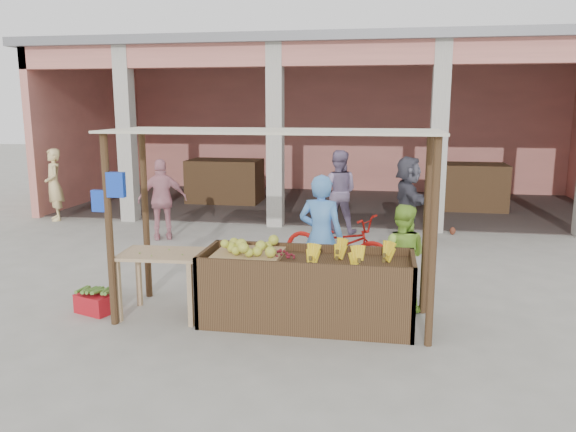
% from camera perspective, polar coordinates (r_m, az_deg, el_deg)
% --- Properties ---
extents(ground, '(60.00, 60.00, 0.00)m').
position_cam_1_polar(ground, '(7.24, -2.08, -10.49)').
color(ground, gray).
rests_on(ground, ground).
extents(market_building, '(14.40, 6.40, 4.20)m').
position_cam_1_polar(market_building, '(15.57, 4.95, 11.18)').
color(market_building, '#DD8173').
rests_on(market_building, ground).
extents(fruit_stall, '(2.60, 0.95, 0.80)m').
position_cam_1_polar(fruit_stall, '(7.02, 1.93, -7.71)').
color(fruit_stall, '#4F361F').
rests_on(fruit_stall, ground).
extents(stall_awning, '(4.09, 1.35, 2.39)m').
position_cam_1_polar(stall_awning, '(6.83, -2.22, 5.33)').
color(stall_awning, '#4F361F').
rests_on(stall_awning, ground).
extents(banana_heap, '(0.98, 0.54, 0.18)m').
position_cam_1_polar(banana_heap, '(6.81, 5.88, -4.06)').
color(banana_heap, yellow).
rests_on(banana_heap, fruit_stall).
extents(melon_tray, '(0.84, 0.73, 0.22)m').
position_cam_1_polar(melon_tray, '(7.07, -4.03, -3.36)').
color(melon_tray, tan).
rests_on(melon_tray, fruit_stall).
extents(berry_heap, '(0.39, 0.32, 0.12)m').
position_cam_1_polar(berry_heap, '(6.93, -0.72, -3.95)').
color(berry_heap, maroon).
rests_on(berry_heap, fruit_stall).
extents(side_table, '(1.08, 0.75, 0.84)m').
position_cam_1_polar(side_table, '(7.34, -12.65, -4.69)').
color(side_table, tan).
rests_on(side_table, ground).
extents(papaya_pile, '(0.71, 0.40, 0.20)m').
position_cam_1_polar(papaya_pile, '(7.28, -12.73, -2.86)').
color(papaya_pile, '#58922F').
rests_on(papaya_pile, side_table).
extents(red_crate, '(0.57, 0.48, 0.25)m').
position_cam_1_polar(red_crate, '(7.86, -18.90, -8.36)').
color(red_crate, '#B0121C').
rests_on(red_crate, ground).
extents(plantain_bundle, '(0.37, 0.26, 0.07)m').
position_cam_1_polar(plantain_bundle, '(7.81, -18.97, -7.24)').
color(plantain_bundle, '#53822F').
rests_on(plantain_bundle, red_crate).
extents(produce_sacks, '(0.85, 0.53, 0.64)m').
position_cam_1_polar(produce_sacks, '(12.21, 15.58, -0.37)').
color(produce_sacks, maroon).
rests_on(produce_sacks, ground).
extents(vendor_blue, '(0.79, 0.64, 1.87)m').
position_cam_1_polar(vendor_blue, '(7.80, 3.37, -1.72)').
color(vendor_blue, '#5496E8').
rests_on(vendor_blue, ground).
extents(vendor_green, '(0.78, 0.54, 1.49)m').
position_cam_1_polar(vendor_green, '(7.57, 11.43, -3.81)').
color(vendor_green, '#9FD846').
rests_on(vendor_green, ground).
extents(motorcycle, '(1.41, 2.11, 1.04)m').
position_cam_1_polar(motorcycle, '(8.95, 5.03, -2.80)').
color(motorcycle, '#A9120C').
rests_on(motorcycle, ground).
extents(shopper_b, '(1.16, 0.92, 1.75)m').
position_cam_1_polar(shopper_b, '(11.54, -12.64, 1.90)').
color(shopper_b, '#CD8591').
rests_on(shopper_b, ground).
extents(shopper_d, '(0.99, 1.77, 1.81)m').
position_cam_1_polar(shopper_d, '(11.24, 12.06, 1.85)').
color(shopper_d, '#454450').
rests_on(shopper_d, ground).
extents(shopper_e, '(0.80, 0.82, 1.76)m').
position_cam_1_polar(shopper_e, '(14.32, -22.68, 3.09)').
color(shopper_e, '#EACA82').
rests_on(shopper_e, ground).
extents(shopper_f, '(0.96, 0.57, 1.93)m').
position_cam_1_polar(shopper_f, '(11.92, 5.09, 2.86)').
color(shopper_f, gray).
rests_on(shopper_f, ground).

